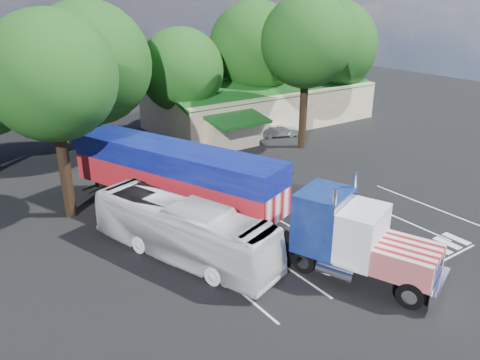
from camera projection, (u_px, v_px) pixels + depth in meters
ground at (258, 208)px, 31.10m from camera, size 120.00×120.00×0.00m
event_hall at (260, 103)px, 51.19m from camera, size 24.20×14.12×5.55m
tree_row_c at (90, 64)px, 37.83m from camera, size 10.00×10.00×13.05m
tree_row_d at (181, 71)px, 44.16m from camera, size 8.00×8.00×10.60m
tree_row_e at (255, 48)px, 48.79m from camera, size 9.60×9.60×12.90m
tree_row_f at (331, 46)px, 53.31m from camera, size 10.40×10.40×13.00m
tree_near_left at (51, 77)px, 26.84m from camera, size 7.60×7.60×12.65m
tree_near_right at (307, 42)px, 40.24m from camera, size 8.00×8.00×13.50m
semi_truck at (215, 187)px, 27.22m from camera, size 11.15×22.97×4.93m
woman at (355, 204)px, 29.92m from camera, size 0.50×0.63×1.52m
bicycle at (285, 170)px, 36.76m from camera, size 1.27×1.61×0.82m
tour_bus at (183, 230)px, 24.77m from camera, size 6.18×11.62×3.17m
silver_sedan at (279, 130)px, 46.70m from camera, size 4.02×2.69×1.25m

